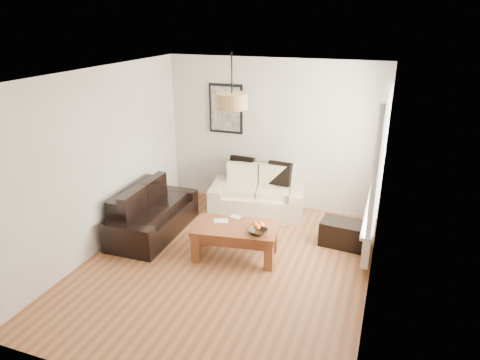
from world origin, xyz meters
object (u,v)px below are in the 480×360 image
(loveseat_cream, at_px, (257,192))
(ottoman, at_px, (343,233))
(sofa_leather, at_px, (153,212))
(coffee_table, at_px, (235,242))

(loveseat_cream, distance_m, ottoman, 1.69)
(sofa_leather, distance_m, ottoman, 2.95)
(loveseat_cream, height_order, coffee_table, loveseat_cream)
(loveseat_cream, relative_size, sofa_leather, 0.95)
(ottoman, bearing_deg, loveseat_cream, 157.73)
(coffee_table, bearing_deg, sofa_leather, 170.16)
(loveseat_cream, distance_m, sofa_leather, 1.83)
(ottoman, bearing_deg, sofa_leather, -167.85)
(sofa_leather, distance_m, coffee_table, 1.51)
(coffee_table, bearing_deg, ottoman, 32.07)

